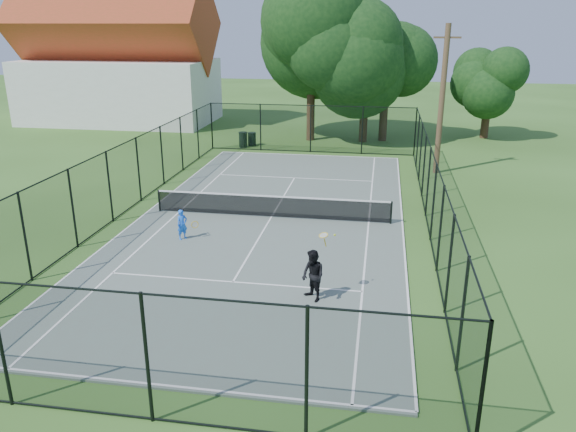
% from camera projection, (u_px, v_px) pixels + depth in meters
% --- Properties ---
extents(ground, '(120.00, 120.00, 0.00)m').
position_uv_depth(ground, '(271.00, 218.00, 23.90)').
color(ground, '#2E4F1B').
extents(tennis_court, '(11.00, 24.00, 0.06)m').
position_uv_depth(tennis_court, '(271.00, 218.00, 23.89)').
color(tennis_court, slate).
rests_on(tennis_court, ground).
extents(tennis_net, '(10.08, 0.08, 0.95)m').
position_uv_depth(tennis_net, '(271.00, 205.00, 23.71)').
color(tennis_net, black).
rests_on(tennis_net, tennis_court).
extents(fence, '(13.10, 26.10, 3.00)m').
position_uv_depth(fence, '(271.00, 184.00, 23.41)').
color(fence, black).
rests_on(fence, ground).
extents(tree_near_left, '(8.04, 8.04, 10.48)m').
position_uv_depth(tree_near_left, '(312.00, 45.00, 37.61)').
color(tree_near_left, '#332114').
rests_on(tree_near_left, ground).
extents(tree_near_mid, '(6.48, 6.48, 8.47)m').
position_uv_depth(tree_near_mid, '(366.00, 64.00, 37.52)').
color(tree_near_mid, '#332114').
rests_on(tree_near_mid, ground).
extents(tree_near_right, '(5.79, 5.79, 7.98)m').
position_uv_depth(tree_near_right, '(386.00, 66.00, 37.89)').
color(tree_near_right, '#332114').
rests_on(tree_near_right, ground).
extents(tree_far_right, '(4.48, 4.48, 5.93)m').
position_uv_depth(tree_far_right, '(489.00, 86.00, 39.22)').
color(tree_far_right, '#332114').
rests_on(tree_far_right, ground).
extents(building, '(15.30, 8.15, 11.87)m').
position_uv_depth(building, '(117.00, 61.00, 45.42)').
color(building, silver).
rests_on(building, ground).
extents(trash_bin_left, '(0.58, 0.58, 1.02)m').
position_uv_depth(trash_bin_left, '(243.00, 140.00, 37.22)').
color(trash_bin_left, black).
rests_on(trash_bin_left, ground).
extents(trash_bin_right, '(0.58, 0.58, 0.88)m').
position_uv_depth(trash_bin_right, '(252.00, 139.00, 37.81)').
color(trash_bin_right, black).
rests_on(trash_bin_right, ground).
extents(utility_pole, '(1.40, 0.30, 7.87)m').
position_uv_depth(utility_pole, '(442.00, 100.00, 29.80)').
color(utility_pole, '#4C3823').
rests_on(utility_pole, ground).
extents(player_blue, '(0.83, 0.50, 1.16)m').
position_uv_depth(player_blue, '(182.00, 224.00, 21.30)').
color(player_blue, blue).
rests_on(player_blue, tennis_court).
extents(player_black, '(1.07, 1.14, 2.02)m').
position_uv_depth(player_black, '(313.00, 276.00, 16.52)').
color(player_black, black).
rests_on(player_black, tennis_court).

